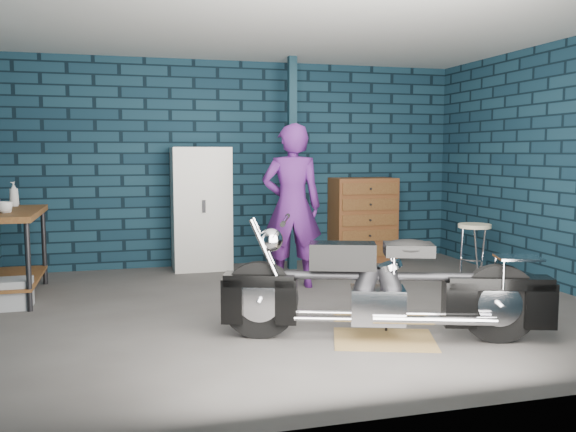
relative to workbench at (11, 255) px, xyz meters
name	(u,v)px	position (x,y,z in m)	size (l,w,h in m)	color
ground	(292,308)	(2.68, -1.17, -0.46)	(6.00, 6.00, 0.00)	#4F4C4A
room_walls	(278,113)	(2.68, -0.62, 1.45)	(6.02, 5.01, 2.71)	#102736
support_post	(292,164)	(3.23, 0.78, 0.90)	(0.10, 0.10, 2.70)	#122C38
workbench	(11,255)	(0.00, 0.00, 0.00)	(0.60, 1.40, 0.91)	brown
drip_mat	(384,339)	(3.13, -2.33, -0.45)	(0.80, 0.60, 0.01)	olive
motorcycle	(385,280)	(3.13, -2.33, 0.04)	(2.24, 0.61, 0.99)	black
person	(292,206)	(2.94, -0.25, 0.45)	(0.66, 0.44, 1.82)	#4E1B68
storage_bin	(7,294)	(0.02, -0.44, -0.31)	(0.46, 0.32, 0.28)	#989CA0
locker	(201,209)	(2.10, 1.06, 0.33)	(0.73, 0.52, 1.57)	silver
tool_chest	(363,220)	(4.33, 1.06, 0.12)	(0.86, 0.48, 1.15)	brown
shop_stool	(474,253)	(5.04, -0.57, -0.12)	(0.37, 0.37, 0.68)	beige
cup_a	(5,207)	(0.00, -0.24, 0.51)	(0.14, 0.14, 0.11)	beige
cup_b	(7,207)	(0.02, -0.20, 0.51)	(0.11, 0.11, 0.10)	beige
bottle	(14,194)	(-0.03, 0.53, 0.59)	(0.10, 0.10, 0.27)	#989CA0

